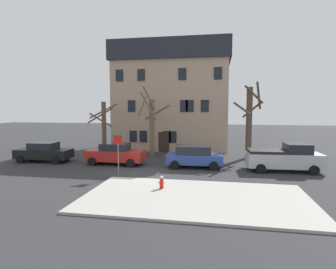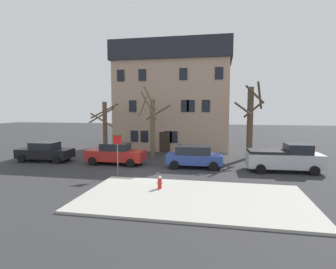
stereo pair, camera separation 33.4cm
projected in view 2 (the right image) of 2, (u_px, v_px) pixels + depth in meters
ground_plane at (143, 172)px, 19.53m from camera, size 120.00×120.00×0.00m
sidewalk_slab at (193, 198)px, 13.79m from camera, size 11.34×6.19×0.12m
building_main at (173, 96)px, 30.99m from camera, size 12.87×6.50×11.72m
tree_bare_near at (105, 127)px, 26.23m from camera, size 2.97×3.02×5.17m
tree_bare_mid at (152, 124)px, 25.81m from camera, size 2.71×2.58×6.63m
tree_bare_far at (250, 120)px, 24.76m from camera, size 2.68×2.69×6.89m
car_black_sedan at (45, 152)px, 23.57m from camera, size 4.71×2.13×1.66m
car_red_sedan at (116, 154)px, 22.30m from camera, size 4.80×2.07×1.74m
car_blue_wagon at (194, 156)px, 21.04m from camera, size 4.31×2.14×1.68m
pickup_truck_silver at (285, 158)px, 19.72m from camera, size 5.25×2.39×2.04m
fire_hydrant at (160, 182)px, 15.17m from camera, size 0.42×0.22×0.72m
street_sign_pole at (117, 147)px, 18.21m from camera, size 0.76×0.07×2.83m
bicycle_leaning at (125, 153)px, 25.55m from camera, size 1.65×0.68×1.03m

